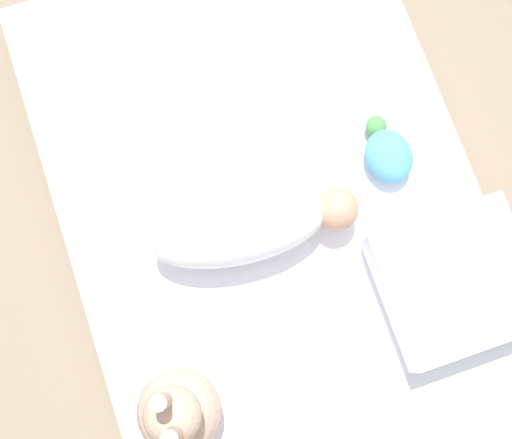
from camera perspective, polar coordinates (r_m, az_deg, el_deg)
name	(u,v)px	position (r m, az deg, el deg)	size (l,w,h in m)	color
ground_plane	(271,223)	(1.84, 1.24, -0.26)	(12.00, 12.00, 0.00)	#7A6B56
bed_mattress	(272,217)	(1.77, 1.29, 0.18)	(1.44, 0.98, 0.14)	white
swaddled_baby	(247,228)	(1.61, -0.70, -0.65)	(0.21, 0.49, 0.17)	white
pillow	(455,282)	(1.68, 15.60, -4.86)	(0.32, 0.32, 0.11)	white
bunny_plush	(178,412)	(1.55, -6.28, -15.07)	(0.18, 0.18, 0.36)	tan
turtle_plush	(388,153)	(1.73, 10.48, 5.24)	(0.17, 0.11, 0.08)	#4C99C6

